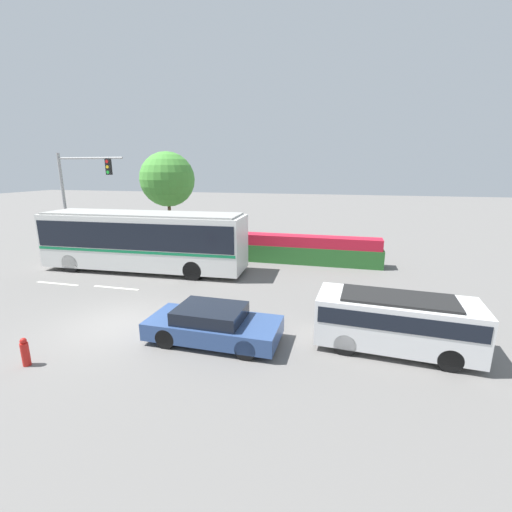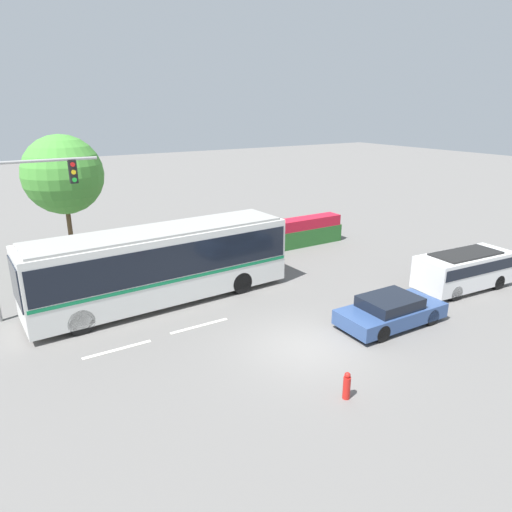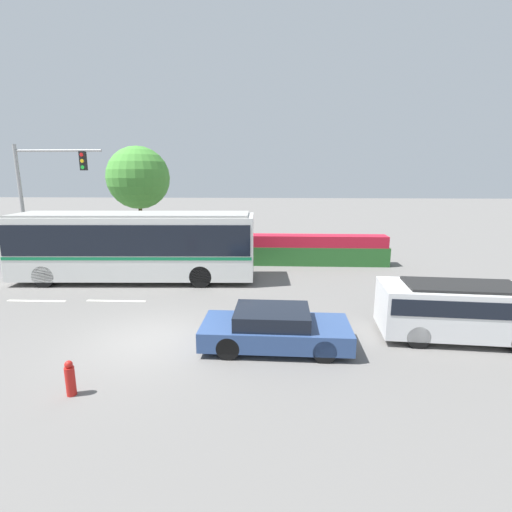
% 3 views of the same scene
% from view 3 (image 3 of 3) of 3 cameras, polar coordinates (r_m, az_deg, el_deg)
% --- Properties ---
extents(ground_plane, '(140.00, 140.00, 0.00)m').
position_cam_3_polar(ground_plane, '(12.30, -15.93, -12.17)').
color(ground_plane, slate).
extents(city_bus, '(11.36, 3.06, 3.24)m').
position_cam_3_polar(city_bus, '(18.58, -18.07, 1.95)').
color(city_bus, silver).
rests_on(city_bus, ground).
extents(sedan_foreground, '(4.36, 1.97, 1.18)m').
position_cam_3_polar(sedan_foreground, '(11.19, 2.88, -11.00)').
color(sedan_foreground, navy).
rests_on(sedan_foreground, ground).
extents(suv_left_lane, '(4.88, 2.23, 1.75)m').
position_cam_3_polar(suv_left_lane, '(13.16, 28.72, -6.87)').
color(suv_left_lane, silver).
rests_on(suv_left_lane, ground).
extents(traffic_light_pole, '(4.47, 0.24, 6.46)m').
position_cam_3_polar(traffic_light_pole, '(22.06, -30.07, 8.71)').
color(traffic_light_pole, gray).
rests_on(traffic_light_pole, ground).
extents(flowering_hedge, '(10.73, 1.09, 1.68)m').
position_cam_3_polar(flowering_hedge, '(21.17, 5.45, 0.93)').
color(flowering_hedge, '#286028').
rests_on(flowering_hedge, ground).
extents(street_tree_left, '(4.05, 4.05, 6.80)m').
position_cam_3_polar(street_tree_left, '(26.12, -17.52, 11.29)').
color(street_tree_left, brown).
rests_on(street_tree_left, ground).
extents(fire_hydrant, '(0.22, 0.22, 0.86)m').
position_cam_3_polar(fire_hydrant, '(10.00, -26.48, -16.40)').
color(fire_hydrant, red).
rests_on(fire_hydrant, ground).
extents(lane_stripe_near, '(2.40, 0.16, 0.01)m').
position_cam_3_polar(lane_stripe_near, '(17.58, -30.48, -5.92)').
color(lane_stripe_near, silver).
rests_on(lane_stripe_near, ground).
extents(lane_stripe_mid, '(2.40, 0.16, 0.01)m').
position_cam_3_polar(lane_stripe_mid, '(16.19, -20.55, -6.44)').
color(lane_stripe_mid, silver).
rests_on(lane_stripe_mid, ground).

